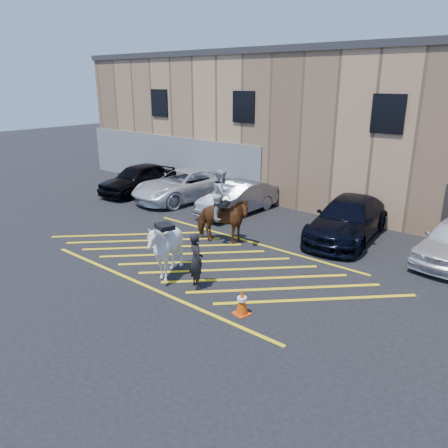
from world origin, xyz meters
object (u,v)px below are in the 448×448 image
Objects in this scene: car_silver_sedan at (238,198)px; mounted_bay at (222,214)px; car_white_pickup at (184,185)px; car_black_suv at (138,179)px; handler at (196,260)px; saddled_white at (166,249)px; car_blue_suv at (348,219)px; traffic_cone at (242,302)px.

mounted_bay is at bearing -57.65° from car_silver_sedan.
car_silver_sedan is at bearing 3.84° from car_white_pickup.
car_black_suv is 11.96m from handler.
mounted_bay is at bearing -26.68° from car_white_pickup.
saddled_white reaches higher than car_white_pickup.
car_blue_suv is 3.10× the size of handler.
car_white_pickup is 1.05× the size of car_blue_suv.
car_white_pickup is (2.87, 0.59, -0.02)m from car_black_suv.
car_silver_sedan is at bearing -0.34° from car_black_suv.
mounted_bay is at bearing 100.29° from saddled_white.
saddled_white is (9.00, -6.37, 0.15)m from car_black_suv.
handler is at bearing 5.05° from saddled_white.
handler is at bearing 168.70° from traffic_cone.
car_blue_suv is 7.24× the size of traffic_cone.
handler reaches higher than car_silver_sedan.
car_black_suv is 11.75m from car_blue_suv.
handler is at bearing -35.96° from car_black_suv.
car_white_pickup is at bearing 142.08° from traffic_cone.
car_blue_suv is at bearing 46.63° from mounted_bay.
mounted_bay is (-1.80, 3.31, 0.28)m from handler.
saddled_white is 2.89× the size of traffic_cone.
car_silver_sedan is 0.81× the size of car_blue_suv.
handler is 2.09m from traffic_cone.
handler is at bearing -37.09° from car_white_pickup.
car_black_suv is 6.37× the size of traffic_cone.
car_silver_sedan is at bearing 119.69° from mounted_bay.
saddled_white reaches higher than traffic_cone.
handler is (3.74, -6.72, 0.14)m from car_silver_sedan.
mounted_bay is at bearing -140.89° from car_blue_suv.
saddled_white is (-2.73, -6.96, 0.17)m from car_blue_suv.
saddled_white is 3.24m from traffic_cone.
mounted_bay is (-3.35, -3.55, 0.37)m from car_blue_suv.
traffic_cone is at bearing -164.60° from handler.
mounted_bay is 3.47m from saddled_white.
car_black_suv is at bearing -173.33° from car_silver_sedan.
car_silver_sedan is at bearing -34.19° from handler.
mounted_bay is at bearing -34.79° from handler.
car_white_pickup is at bearing -179.56° from car_silver_sedan.
traffic_cone is (3.17, -0.29, -0.58)m from saddled_white.
traffic_cone is (2.00, -0.40, -0.49)m from handler.
handler reaches higher than car_blue_suv.
car_blue_suv is 7.03m from handler.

